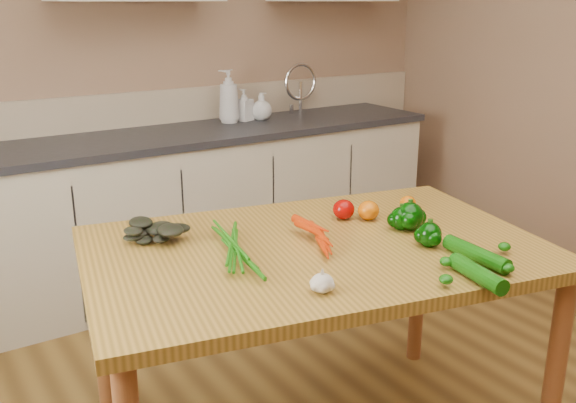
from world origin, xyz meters
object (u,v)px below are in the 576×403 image
at_px(pepper_b, 410,216).
at_px(tomato_c, 408,203).
at_px(garlic_bulb, 322,283).
at_px(pepper_c, 429,235).
at_px(pepper_a, 402,219).
at_px(tomato_a, 344,209).
at_px(soap_bottle_a, 229,96).
at_px(carrot_bunch, 291,237).
at_px(zucchini_b, 477,273).
at_px(soap_bottle_c, 261,106).
at_px(soap_bottle_b, 244,105).
at_px(leafy_greens, 155,225).
at_px(tomato_b, 368,210).
at_px(table, 315,270).
at_px(zucchini_a, 476,254).

bearing_deg(pepper_b, tomato_c, 48.62).
relative_size(garlic_bulb, pepper_c, 0.80).
xyz_separation_m(pepper_a, pepper_b, (0.02, -0.02, 0.01)).
relative_size(tomato_a, tomato_c, 1.26).
height_order(soap_bottle_a, garlic_bulb, soap_bottle_a).
xyz_separation_m(carrot_bunch, zucchini_b, (0.31, -0.52, -0.01)).
relative_size(carrot_bunch, zucchini_b, 1.28).
bearing_deg(zucchini_b, garlic_bulb, 156.41).
xyz_separation_m(soap_bottle_c, tomato_c, (-0.30, -1.64, -0.14)).
xyz_separation_m(pepper_b, tomato_c, (0.15, 0.17, -0.02)).
bearing_deg(tomato_c, tomato_a, 168.04).
xyz_separation_m(soap_bottle_b, tomato_a, (-0.47, -1.61, -0.14)).
relative_size(soap_bottle_a, tomato_a, 3.84).
bearing_deg(soap_bottle_a, pepper_a, -2.76).
relative_size(leafy_greens, zucchini_b, 0.99).
bearing_deg(tomato_b, leafy_greens, 162.96).
bearing_deg(soap_bottle_a, table, -13.53).
bearing_deg(zucchini_a, table, 131.49).
distance_m(tomato_b, tomato_c, 0.20).
distance_m(soap_bottle_b, leafy_greens, 1.85).
distance_m(soap_bottle_c, carrot_bunch, 1.95).
relative_size(soap_bottle_a, soap_bottle_c, 1.91).
bearing_deg(pepper_b, zucchini_a, -94.70).
bearing_deg(pepper_c, soap_bottle_c, 75.52).
distance_m(soap_bottle_b, pepper_c, 2.04).
bearing_deg(zucchini_b, tomato_b, 81.76).
relative_size(zucchini_a, zucchini_b, 1.14).
relative_size(soap_bottle_c, tomato_c, 2.52).
bearing_deg(zucchini_a, soap_bottle_a, 83.05).
bearing_deg(pepper_c, tomato_a, 100.10).
bearing_deg(table, tomato_a, 46.01).
height_order(leafy_greens, zucchini_b, leafy_greens).
bearing_deg(pepper_a, soap_bottle_a, 81.82).
distance_m(soap_bottle_c, pepper_c, 2.03).
xyz_separation_m(garlic_bulb, pepper_c, (0.51, 0.10, 0.01)).
height_order(garlic_bulb, pepper_a, pepper_a).
height_order(soap_bottle_a, zucchini_b, soap_bottle_a).
bearing_deg(soap_bottle_c, zucchini_b, -152.76).
distance_m(carrot_bunch, zucchini_a, 0.59).
distance_m(tomato_c, zucchini_a, 0.53).
xyz_separation_m(soap_bottle_b, pepper_c, (-0.40, -1.99, -0.14)).
bearing_deg(pepper_c, zucchini_a, -79.96).
xyz_separation_m(carrot_bunch, tomato_a, (0.33, 0.14, -0.00)).
distance_m(pepper_b, tomato_b, 0.17).
relative_size(soap_bottle_b, leafy_greens, 0.89).
xyz_separation_m(soap_bottle_a, soap_bottle_c, (0.21, -0.02, -0.08)).
xyz_separation_m(soap_bottle_a, carrot_bunch, (-0.69, -1.74, -0.21)).
bearing_deg(carrot_bunch, tomato_c, 19.70).
relative_size(table, soap_bottle_a, 5.35).
height_order(pepper_b, tomato_b, pepper_b).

